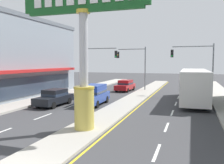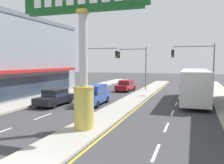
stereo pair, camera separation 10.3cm
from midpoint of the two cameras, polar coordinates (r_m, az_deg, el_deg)
The scene contains 11 objects.
median_strip at distance 24.75m, azimuth 4.76°, elevation -4.48°, with size 2.47×52.00×0.14m, color #A39E93.
sidewalk_left at distance 26.78m, azimuth -15.90°, elevation -3.89°, with size 2.77×60.00×0.18m, color #ADA89E.
lane_markings at distance 23.47m, azimuth 3.95°, elevation -5.15°, with size 9.21×52.00×0.01m.
district_sign at distance 13.83m, azimuth -6.71°, elevation 6.36°, with size 7.72×1.22×8.25m.
traffic_light_left_side at distance 32.52m, azimuth -3.54°, elevation 5.14°, with size 4.86×0.46×6.20m.
traffic_light_right_side at distance 29.66m, azimuth 20.02°, elevation 4.89°, with size 4.86×0.46×6.20m.
traffic_light_median_far at distance 34.06m, azimuth 5.75°, elevation 5.03°, with size 4.20×0.46×6.20m.
suv_near_right_lane at distance 22.66m, azimuth -4.26°, elevation -3.00°, with size 2.12×4.68×1.90m.
sedan_far_right_lane at distance 22.82m, azimuth -13.49°, elevation -3.57°, with size 1.93×4.35×1.53m.
sedan_near_left_lane at distance 33.30m, azimuth 3.46°, elevation -0.82°, with size 2.03×4.39×1.53m.
bus_mid_left_lane at distance 25.45m, azimuth 19.38°, elevation -0.40°, with size 2.68×11.23×3.26m.
Camera 2 is at (6.04, -5.66, 4.08)m, focal length 37.99 mm.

